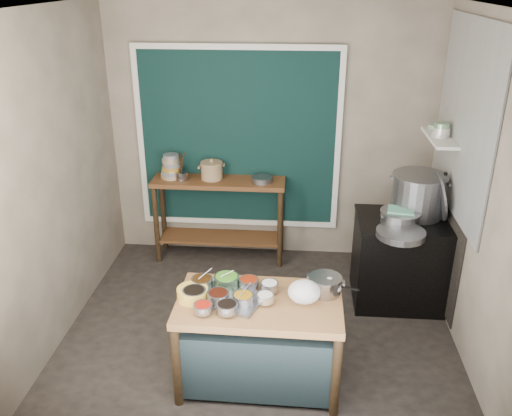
# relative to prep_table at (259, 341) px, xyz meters

# --- Properties ---
(floor) EXTENTS (3.50, 3.00, 0.02)m
(floor) POSITION_rel_prep_table_xyz_m (-0.05, 0.74, -0.39)
(floor) COLOR #2E2823
(floor) RESTS_ON ground
(back_wall) EXTENTS (3.50, 0.02, 2.80)m
(back_wall) POSITION_rel_prep_table_xyz_m (-0.05, 2.25, 1.02)
(back_wall) COLOR gray
(back_wall) RESTS_ON floor
(left_wall) EXTENTS (0.02, 3.00, 2.80)m
(left_wall) POSITION_rel_prep_table_xyz_m (-1.81, 0.74, 1.02)
(left_wall) COLOR gray
(left_wall) RESTS_ON floor
(right_wall) EXTENTS (0.02, 3.00, 2.80)m
(right_wall) POSITION_rel_prep_table_xyz_m (1.71, 0.74, 1.02)
(right_wall) COLOR gray
(right_wall) RESTS_ON floor
(ceiling) EXTENTS (3.50, 3.00, 0.02)m
(ceiling) POSITION_rel_prep_table_xyz_m (-0.05, 0.74, 2.43)
(ceiling) COLOR gray
(ceiling) RESTS_ON back_wall
(curtain_panel) EXTENTS (2.10, 0.02, 1.90)m
(curtain_panel) POSITION_rel_prep_table_xyz_m (-0.40, 2.21, 0.98)
(curtain_panel) COLOR black
(curtain_panel) RESTS_ON back_wall
(curtain_frame) EXTENTS (2.22, 0.03, 2.02)m
(curtain_frame) POSITION_rel_prep_table_xyz_m (-0.40, 2.20, 0.98)
(curtain_frame) COLOR beige
(curtain_frame) RESTS_ON back_wall
(tile_panel) EXTENTS (0.02, 1.70, 1.70)m
(tile_panel) POSITION_rel_prep_table_xyz_m (1.69, 1.29, 1.48)
(tile_panel) COLOR #B2B2AA
(tile_panel) RESTS_ON right_wall
(soot_patch) EXTENTS (0.01, 1.30, 1.30)m
(soot_patch) POSITION_rel_prep_table_xyz_m (1.69, 1.39, 0.32)
(soot_patch) COLOR black
(soot_patch) RESTS_ON right_wall
(wall_shelf) EXTENTS (0.22, 0.70, 0.03)m
(wall_shelf) POSITION_rel_prep_table_xyz_m (1.58, 1.59, 1.23)
(wall_shelf) COLOR beige
(wall_shelf) RESTS_ON right_wall
(prep_table) EXTENTS (1.26, 0.73, 0.75)m
(prep_table) POSITION_rel_prep_table_xyz_m (0.00, 0.00, 0.00)
(prep_table) COLOR brown
(prep_table) RESTS_ON floor
(back_counter) EXTENTS (1.45, 0.40, 0.95)m
(back_counter) POSITION_rel_prep_table_xyz_m (-0.60, 2.02, 0.10)
(back_counter) COLOR #512D17
(back_counter) RESTS_ON floor
(stove_block) EXTENTS (0.90, 0.68, 0.85)m
(stove_block) POSITION_rel_prep_table_xyz_m (1.30, 1.29, 0.05)
(stove_block) COLOR black
(stove_block) RESTS_ON floor
(stove_top) EXTENTS (0.92, 0.69, 0.03)m
(stove_top) POSITION_rel_prep_table_xyz_m (1.30, 1.29, 0.49)
(stove_top) COLOR black
(stove_top) RESTS_ON stove_block
(condiment_tray) EXTENTS (0.59, 0.50, 0.02)m
(condiment_tray) POSITION_rel_prep_table_xyz_m (-0.23, 0.00, 0.39)
(condiment_tray) COLOR gray
(condiment_tray) RESTS_ON prep_table
(condiment_bowls) EXTENTS (0.72, 0.54, 0.08)m
(condiment_bowls) POSITION_rel_prep_table_xyz_m (-0.25, 0.02, 0.43)
(condiment_bowls) COLOR gray
(condiment_bowls) RESTS_ON condiment_tray
(yellow_basin) EXTENTS (0.27, 0.27, 0.09)m
(yellow_basin) POSITION_rel_prep_table_xyz_m (-0.51, -0.02, 0.42)
(yellow_basin) COLOR #B9903A
(yellow_basin) RESTS_ON prep_table
(saucepan) EXTENTS (0.32, 0.32, 0.14)m
(saucepan) POSITION_rel_prep_table_xyz_m (0.50, 0.15, 0.45)
(saucepan) COLOR gray
(saucepan) RESTS_ON prep_table
(plastic_bag_a) EXTENTS (0.25, 0.21, 0.18)m
(plastic_bag_a) POSITION_rel_prep_table_xyz_m (0.33, 0.01, 0.47)
(plastic_bag_a) COLOR white
(plastic_bag_a) RESTS_ON prep_table
(plastic_bag_b) EXTENTS (0.20, 0.17, 0.14)m
(plastic_bag_b) POSITION_rel_prep_table_xyz_m (0.53, 0.13, 0.45)
(plastic_bag_b) COLOR white
(plastic_bag_b) RESTS_ON prep_table
(bowl_stack) EXTENTS (0.24, 0.24, 0.27)m
(bowl_stack) POSITION_rel_prep_table_xyz_m (-1.12, 2.04, 0.69)
(bowl_stack) COLOR tan
(bowl_stack) RESTS_ON back_counter
(utensil_cup) EXTENTS (0.18, 0.18, 0.09)m
(utensil_cup) POSITION_rel_prep_table_xyz_m (-1.00, 1.99, 0.62)
(utensil_cup) COLOR gray
(utensil_cup) RESTS_ON back_counter
(ceramic_crock) EXTENTS (0.33, 0.33, 0.17)m
(ceramic_crock) POSITION_rel_prep_table_xyz_m (-0.68, 2.04, 0.66)
(ceramic_crock) COLOR #866849
(ceramic_crock) RESTS_ON back_counter
(wide_bowl) EXTENTS (0.26, 0.26, 0.06)m
(wide_bowl) POSITION_rel_prep_table_xyz_m (-0.12, 1.99, 0.60)
(wide_bowl) COLOR gray
(wide_bowl) RESTS_ON back_counter
(stock_pot) EXTENTS (0.65, 0.65, 0.41)m
(stock_pot) POSITION_rel_prep_table_xyz_m (1.40, 1.41, 0.71)
(stock_pot) COLOR gray
(stock_pot) RESTS_ON stove_top
(pot_lid) EXTENTS (0.12, 0.47, 0.47)m
(pot_lid) POSITION_rel_prep_table_xyz_m (1.59, 1.33, 0.74)
(pot_lid) COLOR gray
(pot_lid) RESTS_ON stove_top
(steamer) EXTENTS (0.50, 0.50, 0.12)m
(steamer) POSITION_rel_prep_table_xyz_m (1.22, 1.20, 0.57)
(steamer) COLOR gray
(steamer) RESTS_ON stove_top
(green_cloth) EXTENTS (0.27, 0.22, 0.02)m
(green_cloth) POSITION_rel_prep_table_xyz_m (1.22, 1.20, 0.64)
(green_cloth) COLOR #5C9F79
(green_cloth) RESTS_ON steamer
(shallow_pan) EXTENTS (0.54, 0.54, 0.06)m
(shallow_pan) POSITION_rel_prep_table_xyz_m (1.18, 0.92, 0.53)
(shallow_pan) COLOR gray
(shallow_pan) RESTS_ON stove_top
(shelf_bowl_stack) EXTENTS (0.16, 0.16, 0.13)m
(shelf_bowl_stack) POSITION_rel_prep_table_xyz_m (1.58, 1.56, 1.30)
(shelf_bowl_stack) COLOR silver
(shelf_bowl_stack) RESTS_ON wall_shelf
(shelf_bowl_green) EXTENTS (0.14, 0.14, 0.04)m
(shelf_bowl_green) POSITION_rel_prep_table_xyz_m (1.58, 1.83, 1.26)
(shelf_bowl_green) COLOR gray
(shelf_bowl_green) RESTS_ON wall_shelf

